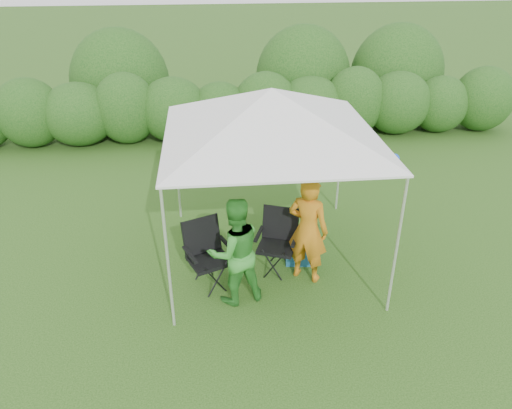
{
  "coord_description": "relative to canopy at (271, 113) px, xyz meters",
  "views": [
    {
      "loc": [
        -0.92,
        -6.31,
        4.71
      ],
      "look_at": [
        -0.23,
        0.4,
        1.05
      ],
      "focal_mm": 35.0,
      "sensor_mm": 36.0,
      "label": 1
    }
  ],
  "objects": [
    {
      "name": "ground",
      "position": [
        0.0,
        -0.5,
        -2.46
      ],
      "size": [
        70.0,
        70.0,
        0.0
      ],
      "primitive_type": "plane",
      "color": "#325A1C"
    },
    {
      "name": "hedge",
      "position": [
        0.03,
        5.5,
        -1.64
      ],
      "size": [
        14.41,
        1.53,
        1.8
      ],
      "color": "#28541A",
      "rests_on": "ground"
    },
    {
      "name": "canopy",
      "position": [
        0.0,
        0.0,
        0.0
      ],
      "size": [
        3.1,
        3.1,
        2.83
      ],
      "color": "silver",
      "rests_on": "ground"
    },
    {
      "name": "chair_right",
      "position": [
        0.1,
        -0.3,
        -1.89
      ],
      "size": [
        0.75,
        0.72,
        1.0
      ],
      "rotation": [
        0.0,
        0.0,
        -0.36
      ],
      "color": "black",
      "rests_on": "ground"
    },
    {
      "name": "chair_left",
      "position": [
        -1.02,
        -0.58,
        -1.88
      ],
      "size": [
        0.78,
        0.76,
        1.04
      ],
      "rotation": [
        0.0,
        0.0,
        0.4
      ],
      "color": "black",
      "rests_on": "ground"
    },
    {
      "name": "man",
      "position": [
        0.49,
        -0.6,
        -1.61
      ],
      "size": [
        0.74,
        0.68,
        1.71
      ],
      "primitive_type": "imported",
      "rotation": [
        0.0,
        0.0,
        2.58
      ],
      "color": "#C87316",
      "rests_on": "ground"
    },
    {
      "name": "woman",
      "position": [
        -0.62,
        -1.01,
        -1.65
      ],
      "size": [
        0.93,
        0.81,
        1.63
      ],
      "primitive_type": "imported",
      "rotation": [
        0.0,
        0.0,
        3.42
      ],
      "color": "#348E2E",
      "rests_on": "ground"
    },
    {
      "name": "cooler",
      "position": [
        0.47,
        -0.18,
        -2.26
      ],
      "size": [
        0.5,
        0.39,
        0.4
      ],
      "rotation": [
        0.0,
        0.0,
        -0.11
      ],
      "color": "#1A537B",
      "rests_on": "ground"
    },
    {
      "name": "bottle",
      "position": [
        0.53,
        -0.22,
        -1.94
      ],
      "size": [
        0.07,
        0.07,
        0.25
      ],
      "primitive_type": "cylinder",
      "color": "#592D0C",
      "rests_on": "cooler"
    },
    {
      "name": "lawn_toy",
      "position": [
        3.18,
        3.67,
        -2.33
      ],
      "size": [
        0.57,
        0.48,
        0.29
      ],
      "color": "yellow",
      "rests_on": "ground"
    }
  ]
}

